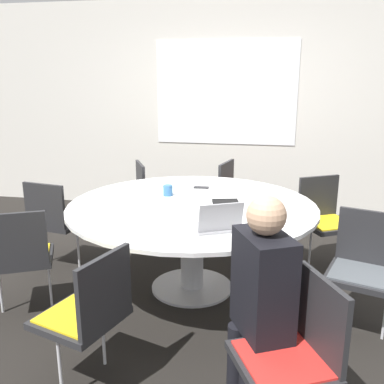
% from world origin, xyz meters
% --- Properties ---
extents(ground_plane, '(16.00, 16.00, 0.00)m').
position_xyz_m(ground_plane, '(0.00, 0.00, 0.00)').
color(ground_plane, black).
extents(wall_back, '(8.00, 0.07, 2.70)m').
position_xyz_m(wall_back, '(0.00, 2.34, 1.35)').
color(wall_back, silver).
rests_on(wall_back, ground_plane).
extents(conference_table, '(2.01, 2.01, 0.75)m').
position_xyz_m(conference_table, '(0.00, 0.00, 0.63)').
color(conference_table, '#B7B7BC').
rests_on(conference_table, ground_plane).
extents(chair_0, '(0.57, 0.58, 0.85)m').
position_xyz_m(chair_0, '(0.77, -1.44, 0.50)').
color(chair_0, '#262628').
rests_on(chair_0, ground_plane).
extents(chair_1, '(0.55, 0.54, 0.85)m').
position_xyz_m(chair_1, '(1.28, -0.36, 0.50)').
color(chair_1, '#262628').
rests_on(chair_1, ground_plane).
extents(chair_2, '(0.59, 0.58, 0.85)m').
position_xyz_m(chair_2, '(1.13, 0.70, 0.50)').
color(chair_2, '#262628').
rests_on(chair_2, ground_plane).
extents(chair_3, '(0.51, 0.53, 0.85)m').
position_xyz_m(chair_3, '(0.26, 1.31, 0.50)').
color(chair_3, '#262628').
rests_on(chair_3, ground_plane).
extents(chair_4, '(0.57, 0.58, 0.85)m').
position_xyz_m(chair_4, '(-0.67, 1.15, 0.50)').
color(chair_4, '#262628').
rests_on(chair_4, ground_plane).
extents(chair_5, '(0.51, 0.49, 0.85)m').
position_xyz_m(chair_5, '(-1.32, 0.17, 0.50)').
color(chair_5, '#262628').
rests_on(chair_5, ground_plane).
extents(chair_6, '(0.58, 0.57, 0.85)m').
position_xyz_m(chair_6, '(-1.17, -0.64, 0.50)').
color(chair_6, '#262628').
rests_on(chair_6, ground_plane).
extents(chair_7, '(0.53, 0.55, 0.85)m').
position_xyz_m(chair_7, '(-0.34, -1.29, 0.50)').
color(chair_7, '#262628').
rests_on(chair_7, ground_plane).
extents(person_0, '(0.36, 0.42, 1.20)m').
position_xyz_m(person_0, '(0.59, -1.26, 0.70)').
color(person_0, black).
rests_on(person_0, ground_plane).
extents(laptop, '(0.39, 0.37, 0.21)m').
position_xyz_m(laptop, '(0.28, -0.58, 0.80)').
color(laptop, '#99999E').
rests_on(laptop, conference_table).
extents(spiral_notebook, '(0.24, 0.19, 0.02)m').
position_xyz_m(spiral_notebook, '(0.27, 0.06, 0.76)').
color(spiral_notebook, black).
rests_on(spiral_notebook, conference_table).
extents(coffee_cup, '(0.08, 0.08, 0.09)m').
position_xyz_m(coffee_cup, '(-0.25, 0.21, 0.80)').
color(coffee_cup, '#33669E').
rests_on(coffee_cup, conference_table).
extents(cell_phone, '(0.14, 0.08, 0.01)m').
position_xyz_m(cell_phone, '(-0.01, 0.53, 0.76)').
color(cell_phone, black).
rests_on(cell_phone, conference_table).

